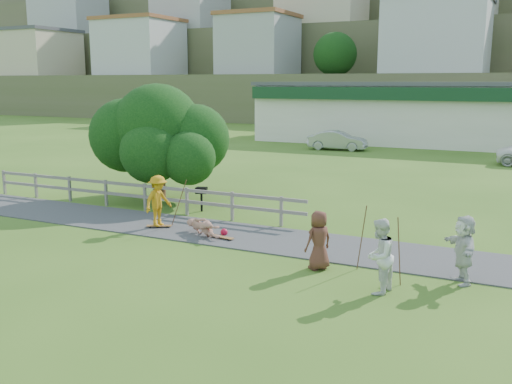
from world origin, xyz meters
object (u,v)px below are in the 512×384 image
Objects in this scene: spectator_d at (463,249)px; bbq at (202,199)px; skater_rider at (158,204)px; spectator_a at (379,256)px; skater_fallen at (203,227)px; tree at (158,150)px; spectator_c at (319,240)px; car_silver at (338,140)px.

bbq is at bearing -137.20° from spectator_d.
bbq is at bearing 11.09° from skater_rider.
skater_fallen is at bearing -102.75° from spectator_a.
tree is at bearing -112.92° from spectator_a.
spectator_c is at bearing -54.53° from bbq.
tree reaches higher than spectator_a.
car_silver is at bearing 13.96° from skater_rider.
skater_rider is 0.41× the size of car_silver.
spectator_c is at bearing -32.57° from tree.
skater_fallen is 0.28× the size of tree.
spectator_d is 1.85× the size of bbq.
skater_fallen is at bearing -177.04° from car_silver.
spectator_d is 29.21m from car_silver.
spectator_d reaches higher than car_silver.
spectator_c is 11.59m from tree.
skater_fallen is 3.79m from bbq.
skater_fallen is at bearing -42.52° from tree.
spectator_d is (8.38, -1.01, 0.59)m from skater_fallen.
spectator_a is at bearing -97.97° from skater_rider.
tree is (-11.65, 7.28, 1.22)m from spectator_a.
skater_fallen is 0.92× the size of spectator_a.
bbq is at bearing -25.13° from tree.
skater_rider is 2.07m from skater_fallen.
spectator_a is 1.92× the size of bbq.
spectator_d reaches higher than bbq.
skater_rider is at bearing 178.63° from car_silver.
tree reaches higher than skater_fallen.
skater_rider is 5.53m from tree.
spectator_c is at bearing -94.55° from skater_rider.
spectator_c is 0.38× the size of car_silver.
tree is (-1.54, -21.04, 1.43)m from car_silver.
spectator_a is 2.23m from spectator_c.
car_silver is 21.14m from tree.
spectator_c is at bearing -106.67° from spectator_d.
skater_rider is at bearing -55.10° from tree.
spectator_d reaches higher than spectator_c.
spectator_a reaches higher than spectator_c.
skater_rider is 1.04× the size of skater_fallen.
bbq is at bearing 179.01° from car_silver.
skater_rider is at bearing -108.31° from bbq.
bbq is (-2.01, 3.21, 0.17)m from skater_fallen.
skater_rider is at bearing -99.39° from spectator_a.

